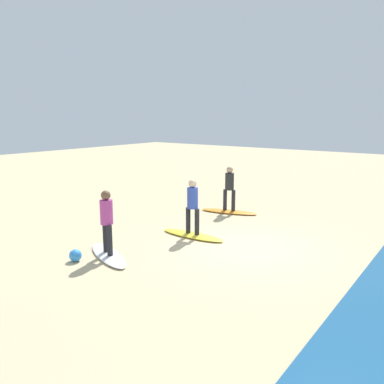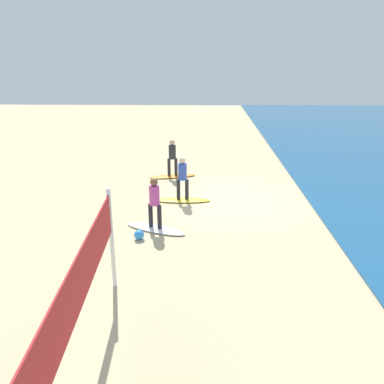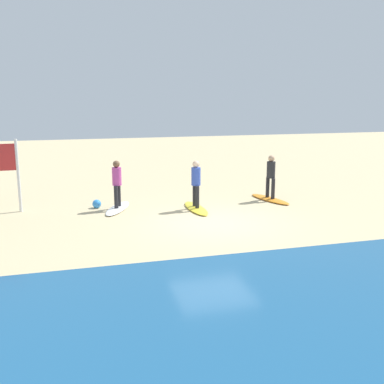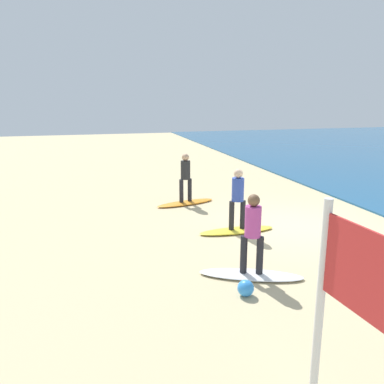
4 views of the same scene
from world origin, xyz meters
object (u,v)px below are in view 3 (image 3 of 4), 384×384
Objects in this scene: surfboard_orange at (270,199)px; surfboard_yellow at (196,208)px; surfer_white at (117,180)px; surfer_orange at (271,173)px; surfboard_white at (118,208)px; surfer_yellow at (196,180)px; beach_ball at (97,204)px.

surfboard_yellow is (3.13, 0.62, 0.00)m from surfboard_orange.
surfboard_orange is 1.00× the size of surfboard_yellow.
surfer_white reaches higher than surfboard_orange.
surfboard_white is at bearing -1.11° from surfer_orange.
surfer_orange is 5.86m from surfboard_white.
surfer_yellow reaches higher than surfboard_yellow.
surfer_orange is at bearing 178.89° from surfer_white.
surfboard_white is at bearing -15.55° from surfer_yellow.
surfboard_orange is at bearing 100.25° from surfboard_yellow.
beach_ball is at bearing -18.97° from surfer_yellow.
surfer_orange is at bearing -168.71° from surfer_yellow.
surfer_orange is 3.34m from surfboard_yellow.
surfboard_white is at bearing -106.59° from surfboard_yellow.
surfboard_orange is at bearing 112.33° from surfboard_white.
surfboard_orange is at bearing 180.00° from surfer_orange.
surfer_orange is 6.55m from beach_ball.
beach_ball is at bearing -30.62° from surfer_white.
surfer_orange reaches higher than surfboard_yellow.
surfer_white is (2.64, -0.74, 0.99)m from surfboard_yellow.
surfer_yellow is at bearing -93.03° from surfboard_orange.
surfer_white reaches higher than surfboard_yellow.
surfer_yellow is 3.64m from beach_ball.
surfboard_white is (2.64, -0.74, 0.00)m from surfboard_yellow.
surfboard_white is at bearing 0.00° from surfer_white.
beach_ball is (3.34, -1.15, -0.88)m from surfer_yellow.
surfboard_white is (5.77, -0.11, -0.99)m from surfer_orange.
beach_ball reaches higher than surfboard_orange.
surfer_orange is at bearing 100.25° from surfboard_yellow.
surfer_orange reaches higher than beach_ball.
surfer_orange is at bearing 175.37° from beach_ball.
beach_ball is (0.70, -0.41, -0.88)m from surfer_white.
surfboard_yellow is 1.28× the size of surfer_yellow.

